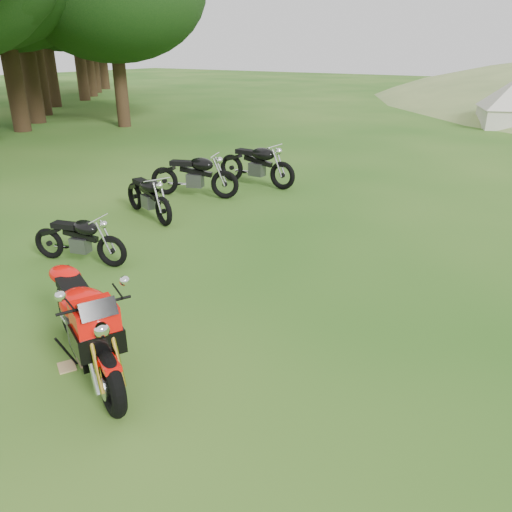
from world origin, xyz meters
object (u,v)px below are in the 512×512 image
Objects in this scene: plywood_board at (67,367)px; vintage_moto_a at (79,238)px; sport_motorcycle at (83,316)px; vintage_moto_d at (256,163)px; vintage_moto_b at (194,174)px; vintage_moto_c at (148,195)px.

vintage_moto_a reaches higher than plywood_board.
vintage_moto_a is at bearing 167.49° from sport_motorcycle.
vintage_moto_d reaches higher than plywood_board.
plywood_board is 6.87m from vintage_moto_b.
vintage_moto_c is (-3.25, 4.19, -0.18)m from sport_motorcycle.
vintage_moto_b is 0.96× the size of vintage_moto_d.
plywood_board is at bearing -82.40° from vintage_moto_b.
sport_motorcycle is 0.71m from plywood_board.
vintage_moto_d reaches higher than vintage_moto_a.
vintage_moto_d is (-2.86, 7.61, -0.10)m from sport_motorcycle.
vintage_moto_c is at bearing 124.84° from plywood_board.
vintage_moto_a is 5.75m from vintage_moto_d.
vintage_moto_c is at bearing 91.53° from vintage_moto_a.
plywood_board is 3.04m from vintage_moto_a.
sport_motorcycle reaches higher than vintage_moto_c.
vintage_moto_c is (0.22, -1.71, -0.06)m from vintage_moto_b.
sport_motorcycle is 3.12m from vintage_moto_a.
sport_motorcycle is 5.31m from vintage_moto_c.
sport_motorcycle reaches higher than plywood_board.
vintage_moto_b is 1.13× the size of vintage_moto_c.
plywood_board is 0.11× the size of vintage_moto_b.
sport_motorcycle is 8.13m from vintage_moto_d.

